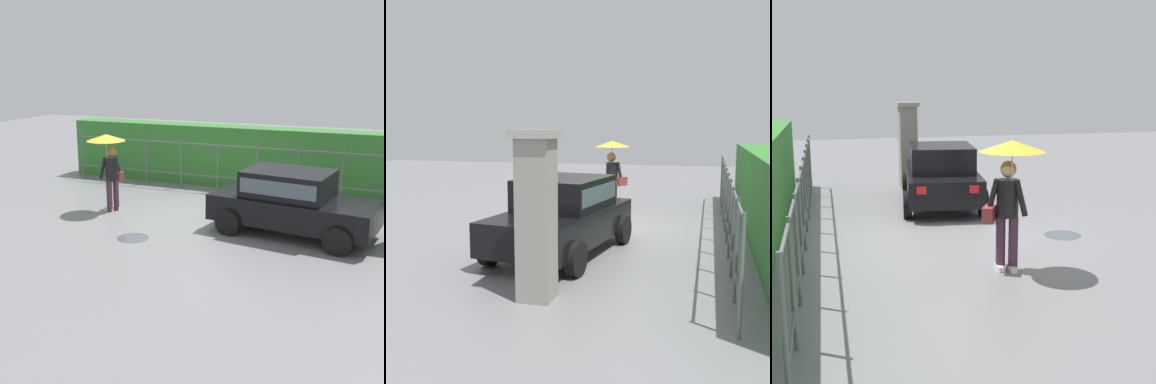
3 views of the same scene
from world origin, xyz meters
The scene contains 6 objects.
ground_plane centered at (0.00, 0.00, 0.00)m, with size 40.00×40.00×0.00m, color slate.
car centered at (2.36, -0.47, 0.80)m, with size 3.91×2.29×1.48m.
pedestrian centered at (-2.45, -0.44, 1.50)m, with size 1.00×1.00×2.05m.
fence_section centered at (0.08, 2.64, 0.83)m, with size 11.04×0.05×1.50m.
hedge_row centered at (0.08, 3.55, 0.95)m, with size 11.99×0.90×1.90m, color #387F33.
puddle_near centered at (-0.85, -2.15, 0.00)m, with size 0.72×0.72×0.00m, color #4C545B.
Camera 1 is at (4.51, -11.65, 3.86)m, focal length 47.39 mm.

